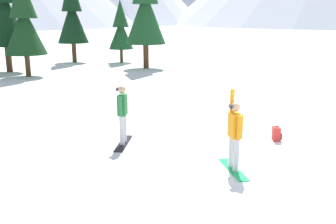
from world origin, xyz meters
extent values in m
plane|color=white|center=(0.00, 0.00, 0.00)|extent=(800.00, 800.00, 0.00)
cube|color=#19B259|center=(-1.19, 0.01, 0.01)|extent=(0.36, 1.50, 0.02)
cylinder|color=#B7B7BC|center=(-1.18, -0.15, 0.44)|extent=(0.15, 0.15, 0.84)
cylinder|color=#B7B7BC|center=(-1.20, 0.17, 0.44)|extent=(0.15, 0.15, 0.84)
cube|color=orange|center=(-1.19, 0.01, 1.17)|extent=(0.26, 0.41, 0.61)
cylinder|color=orange|center=(-1.18, -0.25, 1.18)|extent=(0.11, 0.11, 0.58)
cylinder|color=orange|center=(-1.20, 0.27, 1.72)|extent=(0.11, 0.11, 0.60)
sphere|color=tan|center=(-1.19, 0.01, 1.63)|extent=(0.24, 0.24, 0.24)
cube|color=black|center=(-1.33, 0.00, 1.64)|extent=(0.05, 0.17, 0.08)
cube|color=black|center=(-3.86, 2.46, 0.01)|extent=(0.64, 1.58, 0.02)
cylinder|color=#B7B7BC|center=(-3.90, 2.30, 0.47)|extent=(0.15, 0.15, 0.88)
cylinder|color=#B7B7BC|center=(-3.82, 2.62, 0.47)|extent=(0.15, 0.15, 0.88)
cube|color=#237238|center=(-3.86, 2.46, 1.21)|extent=(0.33, 0.45, 0.60)
cylinder|color=#237238|center=(-3.92, 2.21, 1.22)|extent=(0.11, 0.11, 0.58)
cylinder|color=#237238|center=(-3.80, 2.71, 1.22)|extent=(0.11, 0.11, 0.58)
sphere|color=tan|center=(-3.86, 2.46, 1.67)|extent=(0.24, 0.24, 0.24)
cube|color=black|center=(-4.00, 2.49, 1.68)|extent=(0.08, 0.17, 0.08)
cube|color=red|center=(0.85, 2.09, 0.22)|extent=(0.26, 0.35, 0.44)
cube|color=maroon|center=(0.98, 2.06, 0.15)|extent=(0.10, 0.23, 0.20)
cylinder|color=black|center=(0.85, 2.09, 0.46)|extent=(0.05, 0.12, 0.02)
cylinder|color=#472D19|center=(-9.50, 16.94, 0.71)|extent=(0.32, 0.32, 1.42)
cone|color=#143819|center=(-9.50, 16.94, 2.93)|extent=(2.61, 2.61, 3.02)
cylinder|color=#472D19|center=(-11.24, 19.32, 0.91)|extent=(0.41, 0.41, 1.81)
cone|color=black|center=(-11.24, 19.32, 3.74)|extent=(2.86, 2.86, 3.85)
cylinder|color=#472D19|center=(-7.28, 24.71, 0.81)|extent=(0.37, 0.37, 1.63)
cone|color=black|center=(-7.28, 24.71, 3.35)|extent=(2.56, 2.56, 3.46)
cylinder|color=#472D19|center=(-3.33, 23.95, 0.57)|extent=(0.26, 0.26, 1.14)
cone|color=#194723|center=(-3.33, 23.95, 2.35)|extent=(2.05, 2.05, 2.42)
cone|color=#194723|center=(-3.33, 23.95, 4.05)|extent=(1.33, 1.33, 2.22)
cylinder|color=#472D19|center=(-1.61, 19.92, 0.90)|extent=(0.41, 0.41, 1.81)
cone|color=#194723|center=(-1.61, 19.92, 3.73)|extent=(2.95, 2.95, 3.85)
camera|label=1|loc=(-4.11, -8.63, 3.73)|focal=40.83mm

